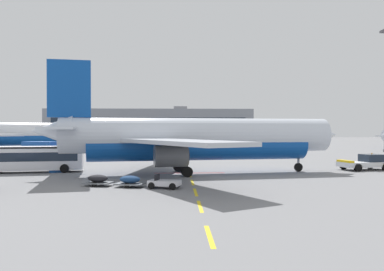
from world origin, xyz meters
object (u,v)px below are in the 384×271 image
at_px(apron_shuttle_bus, 29,157).
at_px(fuel_service_truck, 44,151).
at_px(pushback_tug, 366,163).
at_px(uld_cargo_container, 57,165).
at_px(airliner_foreground, 195,138).
at_px(baggage_train, 130,181).

relative_size(apron_shuttle_bus, fuel_service_truck, 1.66).
bearing_deg(pushback_tug, apron_shuttle_bus, -178.21).
bearing_deg(apron_shuttle_bus, uld_cargo_container, 4.16).
distance_m(fuel_service_truck, uld_cargo_container, 15.51).
bearing_deg(apron_shuttle_bus, airliner_foreground, -6.74).
bearing_deg(airliner_foreground, baggage_train, -120.72).
bearing_deg(airliner_foreground, uld_cargo_container, 171.16).
xyz_separation_m(airliner_foreground, pushback_tug, (21.13, 3.51, -3.05)).
xyz_separation_m(airliner_foreground, uld_cargo_container, (-15.93, 2.48, -3.15)).
height_order(fuel_service_truck, uld_cargo_container, fuel_service_truck).
height_order(pushback_tug, baggage_train, pushback_tug).
relative_size(pushback_tug, fuel_service_truck, 0.87).
relative_size(fuel_service_truck, uld_cargo_container, 3.79).
relative_size(airliner_foreground, baggage_train, 4.01).
relative_size(fuel_service_truck, baggage_train, 0.85).
relative_size(airliner_foreground, fuel_service_truck, 4.70).
height_order(airliner_foreground, fuel_service_truck, airliner_foreground).
xyz_separation_m(fuel_service_truck, baggage_train, (15.93, -26.87, -1.12)).
distance_m(pushback_tug, baggage_train, 30.37).
height_order(apron_shuttle_bus, uld_cargo_container, apron_shuttle_bus).
bearing_deg(apron_shuttle_bus, pushback_tug, 1.79).
height_order(airliner_foreground, uld_cargo_container, airliner_foreground).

